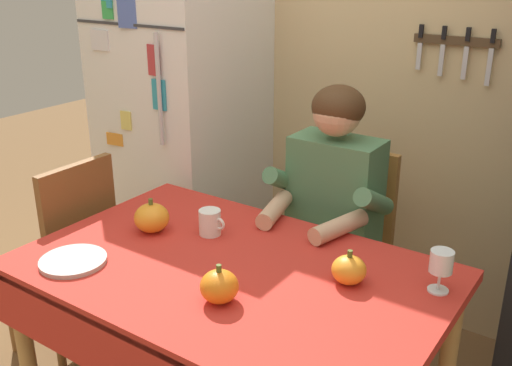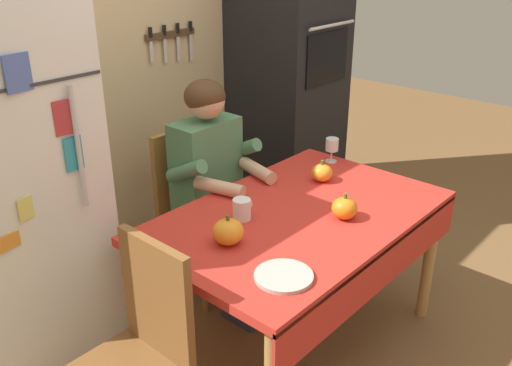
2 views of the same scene
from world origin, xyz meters
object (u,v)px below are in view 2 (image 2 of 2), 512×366
at_px(wall_oven, 288,74).
at_px(chair_left_side, 139,350).
at_px(wine_glass, 332,146).
at_px(pumpkin_medium, 345,208).
at_px(refrigerator, 0,195).
at_px(chair_behind_person, 193,204).
at_px(serving_tray, 284,276).
at_px(seated_person, 216,176).
at_px(pumpkin_large, 322,173).
at_px(dining_table, 301,230).
at_px(coffee_mug, 242,209).
at_px(pumpkin_small, 228,232).

distance_m(wall_oven, chair_left_side, 2.20).
bearing_deg(wine_glass, wall_oven, 56.72).
distance_m(wine_glass, pumpkin_medium, 0.67).
relative_size(refrigerator, chair_left_side, 1.94).
distance_m(chair_left_side, pumpkin_medium, 1.06).
height_order(chair_behind_person, serving_tray, chair_behind_person).
height_order(chair_left_side, wine_glass, chair_left_side).
bearing_deg(seated_person, pumpkin_large, -54.93).
bearing_deg(dining_table, wall_oven, 41.31).
xyz_separation_m(seated_person, serving_tray, (-0.50, -0.86, 0.01)).
bearing_deg(wall_oven, refrigerator, -178.86).
bearing_deg(wine_glass, pumpkin_large, -155.93).
bearing_deg(chair_behind_person, serving_tray, -115.35).
height_order(dining_table, chair_behind_person, chair_behind_person).
distance_m(wine_glass, pumpkin_large, 0.28).
relative_size(coffee_mug, serving_tray, 0.49).
xyz_separation_m(pumpkin_large, pumpkin_small, (-0.77, -0.08, 0.01)).
distance_m(seated_person, pumpkin_large, 0.56).
relative_size(seated_person, pumpkin_medium, 10.21).
distance_m(chair_behind_person, pumpkin_small, 0.90).
relative_size(pumpkin_large, pumpkin_small, 0.87).
distance_m(wall_oven, wine_glass, 0.82).
bearing_deg(chair_behind_person, pumpkin_large, -63.63).
relative_size(wall_oven, seated_person, 1.69).
bearing_deg(coffee_mug, chair_behind_person, 67.44).
bearing_deg(pumpkin_small, coffee_mug, 27.84).
bearing_deg(wine_glass, refrigerator, 158.34).
relative_size(chair_left_side, wine_glass, 6.78).
xyz_separation_m(refrigerator, serving_tray, (0.50, -1.14, -0.15)).
xyz_separation_m(pumpkin_medium, serving_tray, (-0.55, -0.09, -0.04)).
height_order(coffee_mug, wine_glass, wine_glass).
relative_size(refrigerator, chair_behind_person, 1.94).
bearing_deg(dining_table, seated_person, 85.47).
distance_m(chair_behind_person, wine_glass, 0.84).
distance_m(dining_table, pumpkin_small, 0.43).
bearing_deg(coffee_mug, chair_left_side, -170.10).
bearing_deg(seated_person, pumpkin_medium, -86.28).
bearing_deg(serving_tray, chair_behind_person, 64.65).
height_order(dining_table, pumpkin_small, pumpkin_small).
distance_m(chair_left_side, pumpkin_large, 1.30).
bearing_deg(pumpkin_medium, dining_table, 120.80).
height_order(chair_behind_person, pumpkin_medium, chair_behind_person).
height_order(chair_behind_person, chair_left_side, same).
relative_size(wall_oven, wine_glass, 15.31).
relative_size(chair_left_side, pumpkin_small, 7.12).
bearing_deg(coffee_mug, serving_tray, -119.10).
bearing_deg(chair_left_side, serving_tray, -34.80).
bearing_deg(coffee_mug, refrigerator, 136.35).
distance_m(dining_table, pumpkin_medium, 0.23).
relative_size(wine_glass, serving_tray, 0.62).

